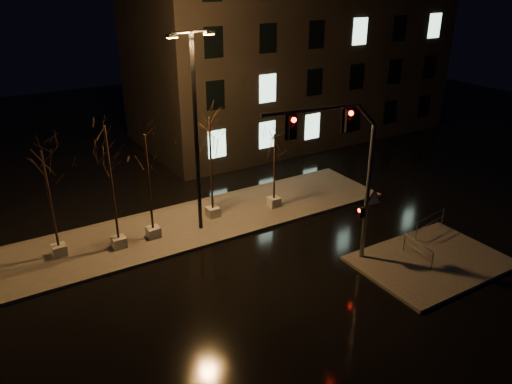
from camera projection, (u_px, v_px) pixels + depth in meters
ground at (260, 273)px, 23.15m from camera, size 90.00×90.00×0.00m
median at (203, 221)px, 27.81m from camera, size 22.00×5.00×0.15m
sidewalk_corner at (431, 261)px, 23.94m from camera, size 7.00×5.00×0.15m
building at (290, 42)px, 40.82m from camera, size 25.00×12.00×15.00m
tree_0 at (46, 175)px, 22.64m from camera, size 1.80×1.80×5.52m
tree_1 at (108, 155)px, 23.06m from camera, size 1.80×1.80×6.47m
tree_2 at (146, 159)px, 24.25m from camera, size 1.80×1.80×5.72m
tree_3 at (210, 141)px, 26.35m from camera, size 1.80×1.80×5.91m
tree_4 at (275, 151)px, 28.01m from camera, size 1.80×1.80×4.54m
traffic_signal_mast at (347, 163)px, 21.77m from camera, size 6.18×1.10×7.63m
streetlight_main at (196, 122)px, 24.54m from camera, size 2.55×0.69×10.20m
guard_rail_a at (430, 222)px, 26.01m from camera, size 2.50×0.44×1.09m
guard_rail_b at (418, 249)px, 23.68m from camera, size 0.29×1.98×0.94m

